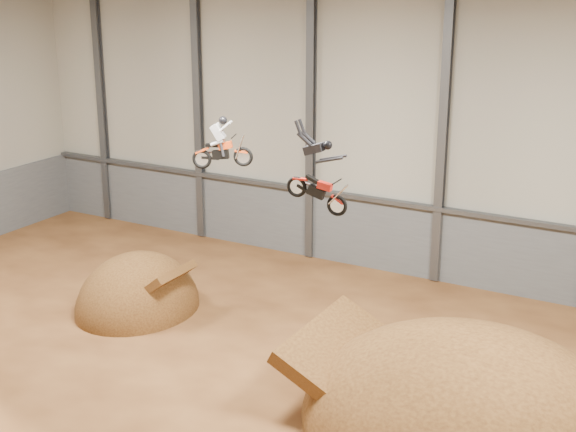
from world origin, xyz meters
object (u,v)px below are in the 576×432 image
object	(u,v)px
landing_ramp	(467,428)
fmx_rider_b	(314,168)
takeoff_ramp	(138,309)
fmx_rider_a	(223,140)

from	to	relation	value
landing_ramp	fmx_rider_b	world-z (taller)	fmx_rider_b
takeoff_ramp	fmx_rider_b	size ratio (longest dim) A/B	2.11
fmx_rider_b	landing_ramp	bearing A→B (deg)	13.67
fmx_rider_a	fmx_rider_b	bearing A→B (deg)	-45.88
fmx_rider_a	fmx_rider_b	xyz separation A→B (m)	(4.84, -2.28, 0.05)
takeoff_ramp	landing_ramp	bearing A→B (deg)	-8.14
fmx_rider_a	fmx_rider_b	distance (m)	5.35
landing_ramp	fmx_rider_b	xyz separation A→B (m)	(-4.84, -1.53, 8.34)
takeoff_ramp	landing_ramp	distance (m)	15.41
fmx_rider_b	fmx_rider_a	bearing A→B (deg)	150.87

